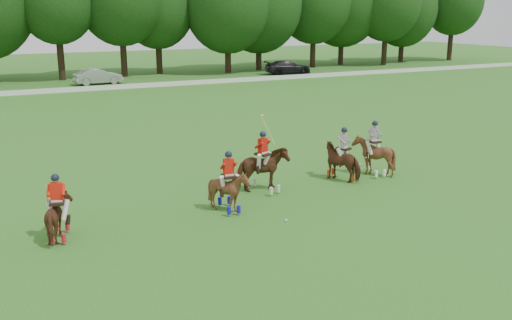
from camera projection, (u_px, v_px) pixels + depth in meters
name	position (u px, v px, depth m)	size (l,w,h in m)	color
ground	(286.00, 234.00, 18.60)	(180.00, 180.00, 0.00)	#25621C
boundary_rail	(80.00, 89.00, 51.45)	(120.00, 0.10, 0.44)	white
car_mid	(98.00, 77.00, 56.33)	(1.63, 4.68, 1.54)	#ACABB1
car_right	(288.00, 67.00, 65.63)	(2.16, 5.32, 1.54)	black
polo_red_a	(59.00, 216.00, 18.01)	(1.17, 1.83, 2.16)	#542616
polo_red_b	(263.00, 170.00, 22.76)	(2.19, 2.03, 3.02)	#542616
polo_red_c	(229.00, 190.00, 20.55)	(1.36, 1.50, 2.24)	#542616
polo_stripe_a	(343.00, 161.00, 24.43)	(1.60, 2.05, 2.29)	#542616
polo_stripe_b	(373.00, 155.00, 25.16)	(1.55, 1.70, 2.43)	#542616
polo_ball	(286.00, 220.00, 19.69)	(0.09, 0.09, 0.09)	white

